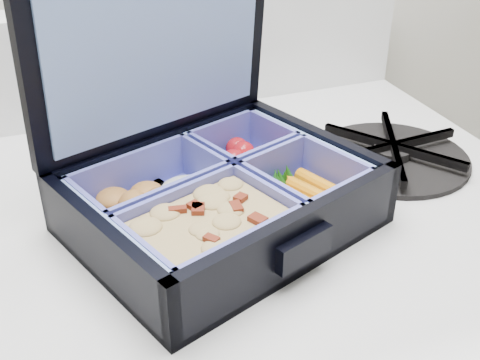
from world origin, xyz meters
name	(u,v)px	position (x,y,z in m)	size (l,w,h in m)	color
bento_box	(222,198)	(0.16, 1.66, 0.89)	(0.25, 0.20, 0.06)	black
burner_grate	(393,150)	(0.37, 1.71, 0.88)	(0.17, 0.17, 0.02)	black
burner_grate_rear	(120,166)	(0.09, 1.79, 0.87)	(0.15, 0.15, 0.02)	black
fork	(205,145)	(0.19, 1.81, 0.87)	(0.03, 0.20, 0.01)	silver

